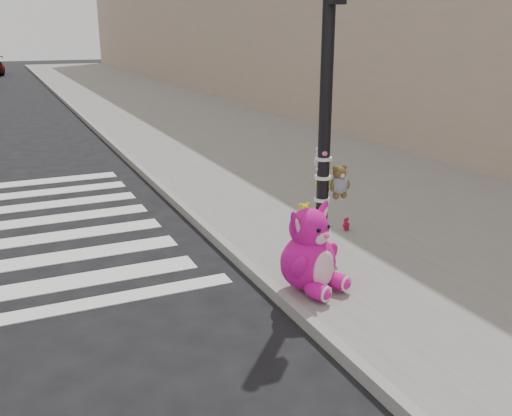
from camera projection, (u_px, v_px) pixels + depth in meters
name	position (u px, v px, depth m)	size (l,w,h in m)	color
ground	(174.00, 376.00, 5.21)	(120.00, 120.00, 0.00)	black
sidewalk_near	(245.00, 141.00, 15.85)	(7.00, 80.00, 0.14)	slate
curb_edge	(120.00, 152.00, 14.50)	(0.12, 80.00, 0.15)	gray
signal_pole	(326.00, 132.00, 7.29)	(0.69, 0.49, 4.00)	black
pink_bunny	(310.00, 255.00, 6.52)	(0.86, 0.93, 1.04)	#D71293
red_teddy	(346.00, 224.00, 8.57)	(0.14, 0.10, 0.20)	#AD1135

